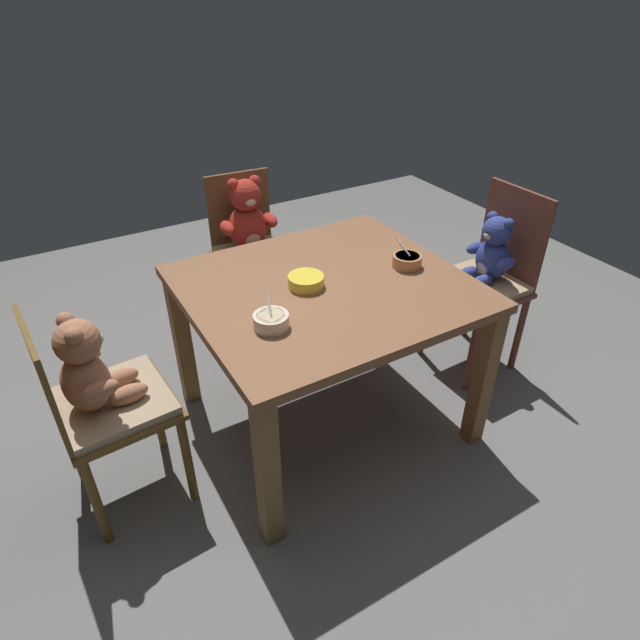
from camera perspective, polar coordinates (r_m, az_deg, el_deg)
name	(u,v)px	position (r m, az deg, el deg)	size (l,w,h in m)	color
ground_plane	(325,419)	(2.67, 0.55, -10.44)	(5.20, 5.20, 0.04)	slate
dining_table	(326,306)	(2.27, 0.64, 1.48)	(1.13, 1.03, 0.74)	brown
teddy_chair_near_right	(488,269)	(2.84, 17.40, 5.22)	(0.41, 0.43, 0.95)	brown
teddy_chair_far_center	(250,235)	(3.01, -7.50, 8.96)	(0.42, 0.43, 0.91)	brown
teddy_chair_near_left	(96,389)	(2.10, -22.65, -6.75)	(0.44, 0.44, 0.89)	brown
porridge_bowl_cream_near_left	(271,321)	(1.94, -5.22, -0.07)	(0.13, 0.14, 0.12)	beige
porridge_bowl_terracotta_near_right	(407,260)	(2.36, 9.22, 6.26)	(0.13, 0.13, 0.12)	#B77748
porridge_bowl_yellow_center	(306,281)	(2.18, -1.50, 4.17)	(0.15, 0.15, 0.05)	yellow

